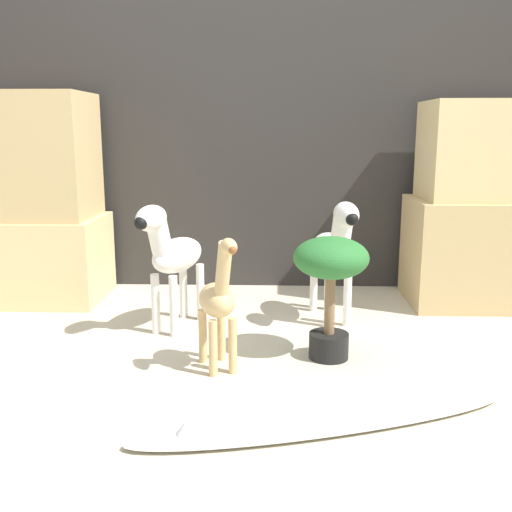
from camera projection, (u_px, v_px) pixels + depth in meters
ground_plane at (245, 379)px, 2.34m from camera, size 14.00×14.00×0.00m
wall_back at (256, 105)px, 3.56m from camera, size 6.40×0.08×2.20m
rock_pillar_left at (30, 204)px, 3.35m from camera, size 0.78×0.55×1.15m
rock_pillar_right at (484, 212)px, 3.28m from camera, size 0.78×0.55×1.11m
zebra_right at (334, 247)px, 2.97m from camera, size 0.24×0.53×0.63m
zebra_left at (172, 252)px, 2.84m from camera, size 0.31×0.53×0.63m
giraffe_figurine at (218, 301)px, 2.38m from camera, size 0.21×0.34×0.57m
potted_palm_front at (331, 272)px, 2.48m from camera, size 0.31×0.31×0.53m
surfboard at (323, 419)px, 1.99m from camera, size 1.34×0.62×0.08m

